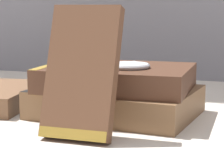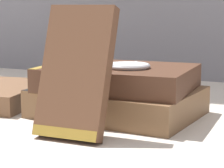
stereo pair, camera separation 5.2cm
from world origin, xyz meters
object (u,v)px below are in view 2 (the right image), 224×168
(book_flat_bottom, at_px, (115,101))
(book_flat_top, at_px, (115,77))
(book_leaning_front, at_px, (75,76))
(pocket_watch, at_px, (128,66))
(reading_glasses, at_px, (141,92))

(book_flat_bottom, distance_m, book_flat_top, 0.03)
(book_flat_bottom, distance_m, book_leaning_front, 0.13)
(book_flat_top, height_order, pocket_watch, pocket_watch)
(book_flat_bottom, relative_size, pocket_watch, 3.62)
(book_flat_top, height_order, book_leaning_front, book_leaning_front)
(book_leaning_front, xyz_separation_m, pocket_watch, (0.02, 0.10, 0.00))
(book_flat_bottom, xyz_separation_m, reading_glasses, (-0.02, 0.17, -0.02))
(book_flat_bottom, relative_size, book_flat_top, 1.11)
(book_leaning_front, bearing_deg, reading_glasses, 95.25)
(book_flat_top, xyz_separation_m, book_leaning_front, (0.00, -0.12, 0.02))
(book_flat_top, bearing_deg, reading_glasses, 96.43)
(book_flat_bottom, bearing_deg, pocket_watch, -26.66)
(book_leaning_front, height_order, pocket_watch, book_leaning_front)
(book_flat_bottom, relative_size, book_leaning_front, 1.48)
(book_flat_top, distance_m, reading_glasses, 0.18)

